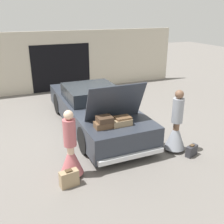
{
  "coord_description": "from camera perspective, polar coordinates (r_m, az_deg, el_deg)",
  "views": [
    {
      "loc": [
        -2.67,
        -7.7,
        3.63
      ],
      "look_at": [
        0.0,
        -1.47,
        1.02
      ],
      "focal_mm": 42.0,
      "sensor_mm": 36.0,
      "label": 1
    }
  ],
  "objects": [
    {
      "name": "suitcase_beside_right_person",
      "position": [
        7.38,
        16.92,
        -8.06
      ],
      "size": [
        0.39,
        0.26,
        0.32
      ],
      "color": "#2D2D33",
      "rests_on": "ground_plane"
    },
    {
      "name": "person_right",
      "position": [
        7.33,
        13.76,
        -3.73
      ],
      "size": [
        0.56,
        0.56,
        1.75
      ],
      "rotation": [
        0.0,
        0.0,
        1.61
      ],
      "color": "brown",
      "rests_on": "ground_plane"
    },
    {
      "name": "suitcase_beside_left_person",
      "position": [
        6.02,
        -9.31,
        -14.07
      ],
      "size": [
        0.44,
        0.24,
        0.41
      ],
      "color": "#9E8460",
      "rests_on": "ground_plane"
    },
    {
      "name": "car",
      "position": [
        8.7,
        -3.84,
        0.69
      ],
      "size": [
        1.93,
        5.43,
        1.89
      ],
      "color": "#2D333D",
      "rests_on": "ground_plane"
    },
    {
      "name": "person_left",
      "position": [
        6.14,
        -8.95,
        -8.88
      ],
      "size": [
        0.55,
        0.55,
        1.65
      ],
      "rotation": [
        0.0,
        0.0,
        -1.75
      ],
      "color": "beige",
      "rests_on": "ground_plane"
    },
    {
      "name": "ground_plane",
      "position": [
        8.92,
        -3.72,
        -2.96
      ],
      "size": [
        40.0,
        40.0,
        0.0
      ],
      "primitive_type": "plane",
      "color": "slate"
    },
    {
      "name": "garage_wall_back",
      "position": [
        12.92,
        -11.11,
        10.73
      ],
      "size": [
        12.0,
        0.14,
        2.8
      ],
      "color": "beige",
      "rests_on": "ground_plane"
    }
  ]
}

